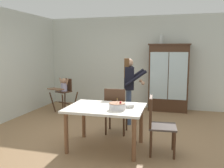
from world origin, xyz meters
TOP-DOWN VIEW (x-y plane):
  - ground_plane at (0.00, 0.00)m, footprint 6.24×6.24m
  - wall_back at (0.00, 2.63)m, footprint 5.32×0.06m
  - china_cabinet at (1.10, 2.37)m, footprint 1.13×0.48m
  - ceramic_vase at (0.86, 2.37)m, footprint 0.13×0.13m
  - high_chair_with_toddler at (-1.69, 1.45)m, footprint 0.75×0.82m
  - adult_person at (0.28, 0.88)m, footprint 0.60×0.59m
  - dining_table at (0.17, -0.62)m, footprint 1.33×1.00m
  - birthday_cake at (0.41, -0.73)m, footprint 0.28×0.28m
  - serving_bowl at (0.57, -0.54)m, footprint 0.18×0.18m
  - dining_chair_far_side at (0.17, 0.08)m, footprint 0.47×0.47m
  - dining_chair_right_end at (1.05, -0.61)m, footprint 0.48×0.48m

SIDE VIEW (x-z plane):
  - ground_plane at x=0.00m, z-range 0.00..0.00m
  - dining_chair_far_side at x=0.17m, z-range 0.08..1.04m
  - dining_chair_right_end at x=1.05m, z-range 0.08..1.04m
  - dining_table at x=0.17m, z-range 0.27..1.01m
  - high_chair_with_toddler at x=-1.69m, z-range 0.18..1.13m
  - serving_bowl at x=0.57m, z-range 0.74..0.79m
  - birthday_cake at x=0.41m, z-range 0.70..0.89m
  - china_cabinet at x=1.10m, z-range 0.01..1.89m
  - adult_person at x=0.28m, z-range 0.20..1.73m
  - wall_back at x=0.00m, z-range 0.00..2.70m
  - ceramic_vase at x=0.86m, z-range 1.87..2.14m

